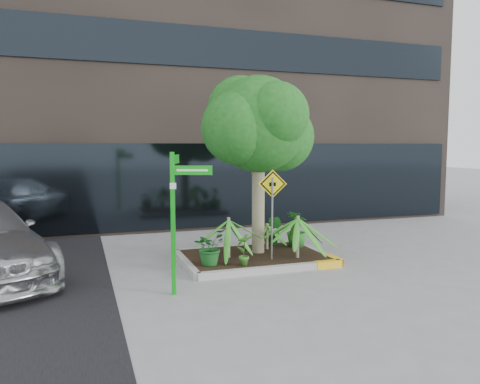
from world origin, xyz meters
name	(u,v)px	position (x,y,z in m)	size (l,w,h in m)	color
ground	(250,265)	(0.00, 0.00, 0.00)	(80.00, 80.00, 0.00)	gray
building	(186,17)	(0.50, 8.50, 7.50)	(18.00, 8.00, 15.00)	#2D2621
planter	(256,257)	(0.23, 0.27, 0.10)	(3.35, 2.36, 0.15)	#9E9E99
tree	(258,125)	(0.38, 0.53, 3.11)	(2.84, 2.52, 4.26)	#9A926F
palm_front	(298,219)	(1.01, -0.28, 1.03)	(1.06, 1.06, 1.17)	#9A926F
palm_left	(229,220)	(-0.43, 0.22, 0.99)	(1.01, 1.01, 1.13)	#9A926F
palm_back	(267,225)	(0.71, 0.76, 0.73)	(0.70, 0.70, 0.78)	#9A926F
shrub_a	(210,247)	(-1.00, -0.25, 0.53)	(0.68, 0.68, 0.76)	#17531D
shrub_b	(297,229)	(1.50, 0.77, 0.59)	(0.49, 0.49, 0.88)	#237122
shrub_c	(244,249)	(-0.34, -0.55, 0.50)	(0.36, 0.36, 0.69)	#326B21
shrub_d	(274,230)	(1.05, 1.11, 0.52)	(0.41, 0.41, 0.74)	#1E6820
street_sign_post	(176,207)	(-1.94, -1.47, 1.56)	(0.70, 0.91, 2.52)	#0EA117
cattle_sign	(272,199)	(0.37, -0.34, 1.48)	(0.58, 0.22, 1.97)	slate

